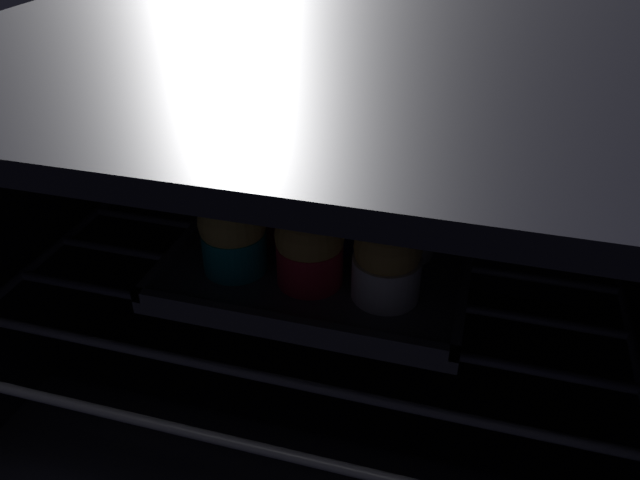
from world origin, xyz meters
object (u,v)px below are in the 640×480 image
(muffin_row1_col1, at_px, (332,212))
(muffin_row1_col2, at_px, (404,217))
(baking_tray, at_px, (320,265))
(muffin_row0_col1, at_px, (311,245))
(muffin_row0_col2, at_px, (387,258))
(muffin_row0_col0, at_px, (233,231))
(muffin_row1_col0, at_px, (262,199))

(muffin_row1_col1, distance_m, muffin_row1_col2, 0.07)
(baking_tray, bearing_deg, muffin_row1_col1, 85.55)
(muffin_row1_col1, bearing_deg, muffin_row0_col1, -91.28)
(muffin_row0_col1, bearing_deg, muffin_row0_col2, -2.58)
(muffin_row0_col2, relative_size, muffin_row1_col2, 1.05)
(baking_tray, distance_m, muffin_row0_col0, 0.09)
(muffin_row1_col0, bearing_deg, muffin_row1_col2, 0.75)
(baking_tray, relative_size, muffin_row0_col1, 3.52)
(muffin_row0_col1, height_order, muffin_row1_col0, muffin_row0_col1)
(muffin_row1_col1, xyz_separation_m, muffin_row1_col2, (0.07, 0.01, 0.00))
(baking_tray, distance_m, muffin_row0_col2, 0.09)
(muffin_row0_col1, bearing_deg, muffin_row1_col0, 135.54)
(muffin_row0_col2, bearing_deg, muffin_row1_col0, 152.40)
(muffin_row1_col1, bearing_deg, baking_tray, -94.45)
(muffin_row0_col0, distance_m, muffin_row1_col2, 0.16)
(muffin_row1_col2, bearing_deg, muffin_row0_col1, -134.71)
(baking_tray, height_order, muffin_row1_col1, muffin_row1_col1)
(muffin_row0_col0, bearing_deg, muffin_row1_col0, 88.08)
(muffin_row1_col1, bearing_deg, muffin_row1_col2, 5.59)
(muffin_row1_col0, bearing_deg, muffin_row0_col1, -44.46)
(baking_tray, relative_size, muffin_row0_col0, 3.27)
(muffin_row1_col1, bearing_deg, muffin_row0_col2, -45.49)
(muffin_row0_col2, xyz_separation_m, muffin_row1_col1, (-0.07, 0.07, -0.00))
(muffin_row1_col0, bearing_deg, muffin_row1_col1, -3.89)
(muffin_row1_col2, bearing_deg, baking_tray, -151.71)
(baking_tray, relative_size, muffin_row1_col1, 3.64)
(muffin_row0_col2, bearing_deg, muffin_row0_col0, 178.31)
(muffin_row0_col0, relative_size, muffin_row0_col2, 0.99)
(muffin_row0_col1, relative_size, muffin_row1_col2, 0.97)
(muffin_row1_col0, bearing_deg, muffin_row0_col2, -27.60)
(muffin_row0_col0, distance_m, muffin_row1_col0, 0.07)
(baking_tray, relative_size, muffin_row1_col0, 3.58)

